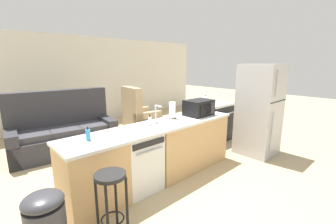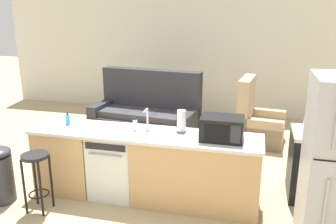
{
  "view_description": "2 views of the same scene",
  "coord_description": "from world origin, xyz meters",
  "px_view_note": "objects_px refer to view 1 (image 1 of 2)",
  "views": [
    {
      "loc": [
        -1.98,
        -2.54,
        1.83
      ],
      "look_at": [
        0.65,
        0.3,
        0.98
      ],
      "focal_mm": 24.0,
      "sensor_mm": 36.0,
      "label": 1
    },
    {
      "loc": [
        1.48,
        -4.0,
        2.39
      ],
      "look_at": [
        0.34,
        0.51,
        1.04
      ],
      "focal_mm": 38.0,
      "sensor_mm": 36.0,
      "label": 2
    }
  ],
  "objects_px": {
    "microwave": "(199,108)",
    "refrigerator": "(259,110)",
    "kettle": "(205,100)",
    "bar_stool": "(111,192)",
    "stove_range": "(213,122)",
    "couch": "(63,133)",
    "dishwasher": "(137,162)",
    "armchair": "(139,117)",
    "dish_soap_bottle": "(88,135)",
    "paper_towel_roll": "(172,111)",
    "soap_bottle": "(150,121)"
  },
  "relations": [
    {
      "from": "microwave",
      "to": "kettle",
      "type": "relative_size",
      "value": 2.44
    },
    {
      "from": "microwave",
      "to": "bar_stool",
      "type": "xyz_separation_m",
      "value": [
        -2.13,
        -0.62,
        -0.5
      ]
    },
    {
      "from": "dishwasher",
      "to": "refrigerator",
      "type": "distance_m",
      "value": 2.7
    },
    {
      "from": "refrigerator",
      "to": "bar_stool",
      "type": "height_order",
      "value": "refrigerator"
    },
    {
      "from": "stove_range",
      "to": "dish_soap_bottle",
      "type": "height_order",
      "value": "dish_soap_bottle"
    },
    {
      "from": "stove_range",
      "to": "refrigerator",
      "type": "bearing_deg",
      "value": -90.01
    },
    {
      "from": "dishwasher",
      "to": "soap_bottle",
      "type": "distance_m",
      "value": 0.62
    },
    {
      "from": "dish_soap_bottle",
      "to": "kettle",
      "type": "bearing_deg",
      "value": 11.51
    },
    {
      "from": "armchair",
      "to": "bar_stool",
      "type": "bearing_deg",
      "value": -129.51
    },
    {
      "from": "dishwasher",
      "to": "kettle",
      "type": "bearing_deg",
      "value": 15.58
    },
    {
      "from": "stove_range",
      "to": "dish_soap_bottle",
      "type": "bearing_deg",
      "value": -171.27
    },
    {
      "from": "refrigerator",
      "to": "soap_bottle",
      "type": "bearing_deg",
      "value": 165.85
    },
    {
      "from": "microwave",
      "to": "couch",
      "type": "height_order",
      "value": "couch"
    },
    {
      "from": "refrigerator",
      "to": "armchair",
      "type": "relative_size",
      "value": 1.51
    },
    {
      "from": "armchair",
      "to": "dishwasher",
      "type": "bearing_deg",
      "value": -125.9
    },
    {
      "from": "dishwasher",
      "to": "armchair",
      "type": "relative_size",
      "value": 0.7
    },
    {
      "from": "microwave",
      "to": "kettle",
      "type": "height_order",
      "value": "microwave"
    },
    {
      "from": "microwave",
      "to": "soap_bottle",
      "type": "height_order",
      "value": "microwave"
    },
    {
      "from": "paper_towel_roll",
      "to": "couch",
      "type": "xyz_separation_m",
      "value": [
        -1.13,
        2.14,
        -0.64
      ]
    },
    {
      "from": "dish_soap_bottle",
      "to": "couch",
      "type": "xyz_separation_m",
      "value": [
        0.39,
        2.24,
        -0.58
      ]
    },
    {
      "from": "bar_stool",
      "to": "armchair",
      "type": "height_order",
      "value": "armchair"
    },
    {
      "from": "stove_range",
      "to": "microwave",
      "type": "xyz_separation_m",
      "value": [
        -1.23,
        -0.55,
        0.59
      ]
    },
    {
      "from": "microwave",
      "to": "kettle",
      "type": "distance_m",
      "value": 1.26
    },
    {
      "from": "dishwasher",
      "to": "stove_range",
      "type": "relative_size",
      "value": 0.93
    },
    {
      "from": "stove_range",
      "to": "paper_towel_roll",
      "type": "bearing_deg",
      "value": -167.07
    },
    {
      "from": "dishwasher",
      "to": "dish_soap_bottle",
      "type": "distance_m",
      "value": 0.87
    },
    {
      "from": "bar_stool",
      "to": "couch",
      "type": "relative_size",
      "value": 0.35
    },
    {
      "from": "stove_range",
      "to": "armchair",
      "type": "bearing_deg",
      "value": 113.77
    },
    {
      "from": "kettle",
      "to": "bar_stool",
      "type": "xyz_separation_m",
      "value": [
        -3.19,
        -1.3,
        -0.45
      ]
    },
    {
      "from": "paper_towel_roll",
      "to": "refrigerator",
      "type": "bearing_deg",
      "value": -21.7
    },
    {
      "from": "armchair",
      "to": "dish_soap_bottle",
      "type": "bearing_deg",
      "value": -135.55
    },
    {
      "from": "bar_stool",
      "to": "armchair",
      "type": "bearing_deg",
      "value": 50.49
    },
    {
      "from": "dishwasher",
      "to": "soap_bottle",
      "type": "xyz_separation_m",
      "value": [
        0.28,
        0.04,
        0.55
      ]
    },
    {
      "from": "refrigerator",
      "to": "dish_soap_bottle",
      "type": "relative_size",
      "value": 10.3
    },
    {
      "from": "stove_range",
      "to": "microwave",
      "type": "relative_size",
      "value": 1.8
    },
    {
      "from": "kettle",
      "to": "stove_range",
      "type": "bearing_deg",
      "value": -38.19
    },
    {
      "from": "dishwasher",
      "to": "stove_range",
      "type": "height_order",
      "value": "stove_range"
    },
    {
      "from": "kettle",
      "to": "bar_stool",
      "type": "height_order",
      "value": "kettle"
    },
    {
      "from": "armchair",
      "to": "microwave",
      "type": "bearing_deg",
      "value": -99.2
    },
    {
      "from": "stove_range",
      "to": "kettle",
      "type": "height_order",
      "value": "kettle"
    },
    {
      "from": "soap_bottle",
      "to": "dish_soap_bottle",
      "type": "height_order",
      "value": "same"
    },
    {
      "from": "refrigerator",
      "to": "couch",
      "type": "distance_m",
      "value": 4.07
    },
    {
      "from": "soap_bottle",
      "to": "couch",
      "type": "relative_size",
      "value": 0.08
    },
    {
      "from": "microwave",
      "to": "refrigerator",
      "type": "bearing_deg",
      "value": -24.05
    },
    {
      "from": "refrigerator",
      "to": "microwave",
      "type": "bearing_deg",
      "value": 155.95
    },
    {
      "from": "stove_range",
      "to": "bar_stool",
      "type": "relative_size",
      "value": 1.22
    },
    {
      "from": "stove_range",
      "to": "couch",
      "type": "relative_size",
      "value": 0.43
    },
    {
      "from": "dishwasher",
      "to": "refrigerator",
      "type": "xyz_separation_m",
      "value": [
        2.6,
        -0.55,
        0.49
      ]
    },
    {
      "from": "dishwasher",
      "to": "refrigerator",
      "type": "bearing_deg",
      "value": -11.93
    },
    {
      "from": "dishwasher",
      "to": "soap_bottle",
      "type": "height_order",
      "value": "soap_bottle"
    }
  ]
}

